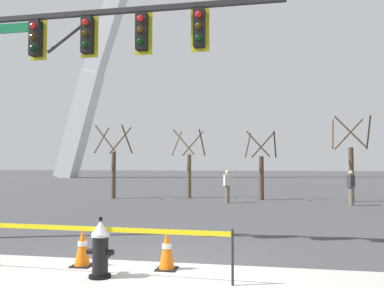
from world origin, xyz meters
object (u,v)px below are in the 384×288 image
at_px(pedestrian_standing_center, 227,186).
at_px(traffic_signal_gantry, 71,62).
at_px(traffic_cone_mid_sidewalk, 82,247).
at_px(traffic_cone_by_hydrant, 167,249).
at_px(monument_arch, 247,5).
at_px(fire_hydrant, 101,249).
at_px(pedestrian_walking_right, 351,188).

bearing_deg(pedestrian_standing_center, traffic_signal_gantry, -106.04).
xyz_separation_m(traffic_cone_mid_sidewalk, pedestrian_standing_center, (1.53, 12.34, 0.46)).
bearing_deg(traffic_cone_by_hydrant, traffic_signal_gantry, 145.11).
relative_size(traffic_cone_by_hydrant, monument_arch, 0.01).
height_order(traffic_cone_by_hydrant, traffic_cone_mid_sidewalk, same).
height_order(fire_hydrant, pedestrian_walking_right, pedestrian_walking_right).
relative_size(monument_arch, pedestrian_standing_center, 34.79).
xyz_separation_m(fire_hydrant, pedestrian_standing_center, (0.92, 12.95, 0.35)).
height_order(fire_hydrant, traffic_cone_by_hydrant, fire_hydrant).
relative_size(fire_hydrant, traffic_signal_gantry, 0.13).
bearing_deg(monument_arch, traffic_cone_mid_sidewalk, -91.60).
xyz_separation_m(fire_hydrant, monument_arch, (0.67, 46.60, 23.19)).
height_order(fire_hydrant, traffic_cone_mid_sidewalk, fire_hydrant).
bearing_deg(traffic_cone_by_hydrant, pedestrian_standing_center, 90.17).
bearing_deg(pedestrian_walking_right, monument_arch, 99.90).
bearing_deg(pedestrian_standing_center, fire_hydrant, -94.07).
distance_m(traffic_signal_gantry, pedestrian_walking_right, 13.67).
height_order(traffic_cone_by_hydrant, pedestrian_standing_center, pedestrian_standing_center).
height_order(traffic_cone_by_hydrant, monument_arch, monument_arch).
bearing_deg(traffic_cone_mid_sidewalk, pedestrian_standing_center, 82.91).
distance_m(traffic_cone_mid_sidewalk, pedestrian_standing_center, 12.45).
xyz_separation_m(fire_hydrant, pedestrian_walking_right, (6.58, 12.74, 0.35)).
bearing_deg(monument_arch, traffic_cone_by_hydrant, -89.64).
bearing_deg(fire_hydrant, pedestrian_standing_center, 85.93).
xyz_separation_m(traffic_signal_gantry, pedestrian_standing_center, (2.94, 10.22, -3.59)).
xyz_separation_m(traffic_cone_by_hydrant, pedestrian_standing_center, (-0.04, 12.29, 0.46)).
relative_size(traffic_cone_by_hydrant, traffic_cone_mid_sidewalk, 1.00).
bearing_deg(pedestrian_walking_right, traffic_signal_gantry, -130.69).
distance_m(fire_hydrant, traffic_cone_by_hydrant, 1.17).
xyz_separation_m(traffic_cone_by_hydrant, monument_arch, (-0.29, 45.94, 23.30)).
xyz_separation_m(traffic_signal_gantry, pedestrian_walking_right, (8.60, 10.00, -3.59)).
bearing_deg(traffic_cone_by_hydrant, traffic_cone_mid_sidewalk, -178.01).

